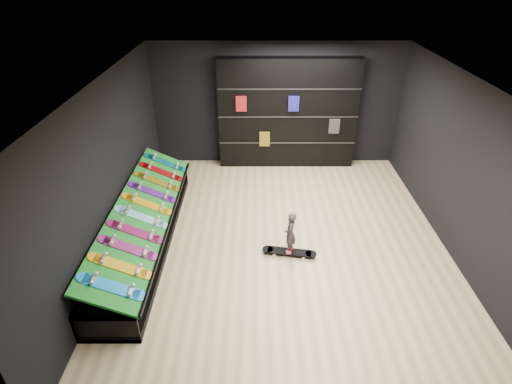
{
  "coord_description": "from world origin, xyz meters",
  "views": [
    {
      "loc": [
        -0.51,
        -5.94,
        4.66
      ],
      "look_at": [
        -0.5,
        0.2,
        1.0
      ],
      "focal_mm": 28.0,
      "sensor_mm": 36.0,
      "label": 1
    }
  ],
  "objects_px": {
    "display_rack": "(145,232)",
    "floor_skateboard": "(289,253)",
    "back_shelving": "(288,114)",
    "child": "(290,240)"
  },
  "relations": [
    {
      "from": "floor_skateboard",
      "to": "child",
      "type": "xyz_separation_m",
      "value": [
        0.0,
        0.0,
        0.29
      ]
    },
    {
      "from": "display_rack",
      "to": "back_shelving",
      "type": "relative_size",
      "value": 1.35
    },
    {
      "from": "display_rack",
      "to": "floor_skateboard",
      "type": "xyz_separation_m",
      "value": [
        2.65,
        -0.34,
        -0.21
      ]
    },
    {
      "from": "display_rack",
      "to": "floor_skateboard",
      "type": "bearing_deg",
      "value": -7.4
    },
    {
      "from": "display_rack",
      "to": "floor_skateboard",
      "type": "distance_m",
      "value": 2.68
    },
    {
      "from": "back_shelving",
      "to": "floor_skateboard",
      "type": "height_order",
      "value": "back_shelving"
    },
    {
      "from": "display_rack",
      "to": "floor_skateboard",
      "type": "relative_size",
      "value": 4.59
    },
    {
      "from": "display_rack",
      "to": "floor_skateboard",
      "type": "height_order",
      "value": "display_rack"
    },
    {
      "from": "back_shelving",
      "to": "display_rack",
      "type": "bearing_deg",
      "value": -130.36
    },
    {
      "from": "display_rack",
      "to": "back_shelving",
      "type": "xyz_separation_m",
      "value": [
        2.82,
        3.32,
        1.09
      ]
    }
  ]
}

